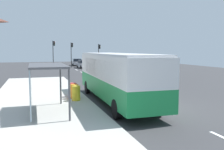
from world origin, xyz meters
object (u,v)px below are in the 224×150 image
Objects in this scene: sedan_near at (77,62)px; bus_shelter at (41,76)px; recycling_bin_orange at (74,91)px; recycling_bin_red at (73,90)px; traffic_light_median at (72,51)px; recycling_bin_yellow at (76,93)px; sedan_far at (83,64)px; bus at (116,75)px; traffic_light_far_side at (54,50)px; white_van at (103,65)px; traffic_light_near_side at (99,52)px.

sedan_near is 41.51m from bus_shelter.
recycling_bin_orange is 0.70m from recycling_bin_red.
traffic_light_median reaches higher than recycling_bin_red.
traffic_light_median is (4.60, 32.66, 2.59)m from recycling_bin_yellow.
bus_shelter is at bearing -104.67° from sedan_far.
bus is at bearing -95.94° from sedan_near.
bus_shelter is at bearing -156.75° from bus.
recycling_bin_yellow is at bearing -98.02° from traffic_light_median.
bus is 31.51m from sedan_far.
traffic_light_far_side reaches higher than sedan_far.
white_van is at bearing 66.74° from recycling_bin_red.
traffic_light_near_side is (9.70, 29.66, 2.40)m from recycling_bin_red.
bus is 2.15× the size of traffic_light_far_side.
white_van is 16.58m from traffic_light_far_side.
sedan_far is 0.98× the size of traffic_light_near_side.
recycling_bin_red is (0.00, 0.70, 0.00)m from recycling_bin_orange.
recycling_bin_yellow is at bearing -90.00° from recycling_bin_orange.
bus_shelter is (-8.61, -18.88, 0.75)m from white_van.
traffic_light_median is at bearing 86.36° from bus.
traffic_light_near_side is (3.30, 14.77, 1.71)m from white_van.
traffic_light_median is at bearing 133.51° from sedan_far.
traffic_light_far_side reaches higher than recycling_bin_yellow.
traffic_light_far_side is (-8.61, 0.80, 0.36)m from traffic_light_near_side.
sedan_near is 7.30m from sedan_far.
bus is 17.32m from white_van.
recycling_bin_red is at bearing -100.08° from sedan_near.
sedan_far is 4.72× the size of recycling_bin_orange.
bus_shelter is at bearing -114.52° from white_van.
traffic_light_far_side is at bearing 174.69° from traffic_light_near_side.
recycling_bin_red is 0.18× the size of traffic_light_far_side.
sedan_near is 37.14m from recycling_bin_red.
traffic_light_median is at bearing 81.98° from recycling_bin_yellow.
bus is 11.63× the size of recycling_bin_orange.
bus reaches higher than recycling_bin_orange.
white_van is at bearing 67.68° from recycling_bin_orange.
traffic_light_median reaches higher than sedan_far.
traffic_light_median reaches higher than recycling_bin_yellow.
traffic_light_near_side is at bearing 71.88° from recycling_bin_red.
recycling_bin_red is 0.21× the size of traffic_light_near_side.
recycling_bin_yellow is 1.40m from recycling_bin_red.
traffic_light_median reaches higher than recycling_bin_orange.
bus is at bearing -93.64° from traffic_light_median.
bus reaches higher than sedan_far.
traffic_light_near_side is at bearing 70.50° from bus_shelter.
recycling_bin_yellow is 1.00× the size of recycling_bin_orange.
recycling_bin_yellow is 0.21× the size of traffic_light_near_side.
recycling_bin_red is at bearing 61.03° from bus_shelter.
traffic_light_median is at bearing 12.86° from traffic_light_far_side.
recycling_bin_red is at bearing -92.06° from traffic_light_far_side.
traffic_light_far_side is at bearing 88.03° from recycling_bin_yellow.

